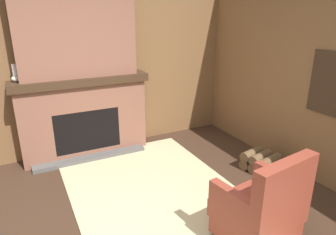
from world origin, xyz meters
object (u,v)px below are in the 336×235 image
armchair (261,210)px  oil_lamp_vase (16,76)px  firewood_stack (260,162)px  storage_case (127,68)px  decorative_plate_on_mantel (80,67)px

armchair → oil_lamp_vase: size_ratio=4.02×
armchair → firewood_stack: armchair is taller
storage_case → decorative_plate_on_mantel: 0.71m
firewood_stack → armchair: bearing=-43.9°
firewood_stack → oil_lamp_vase: size_ratio=2.15×
decorative_plate_on_mantel → storage_case: bearing=88.4°
firewood_stack → decorative_plate_on_mantel: size_ratio=2.03×
oil_lamp_vase → firewood_stack: bearing=59.5°
decorative_plate_on_mantel → armchair: bearing=20.3°
firewood_stack → oil_lamp_vase: 3.46m
oil_lamp_vase → storage_case: 1.53m
firewood_stack → storage_case: size_ratio=2.44×
storage_case → oil_lamp_vase: bearing=-90.0°
oil_lamp_vase → decorative_plate_on_mantel: size_ratio=0.94×
armchair → storage_case: size_ratio=4.55×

